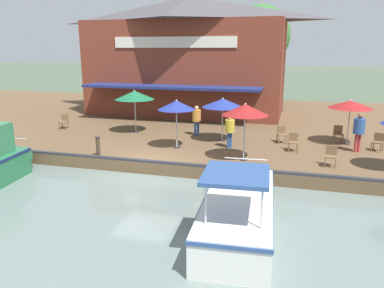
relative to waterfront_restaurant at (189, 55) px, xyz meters
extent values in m
plane|color=#4C5B47|center=(13.36, 1.86, -4.84)|extent=(220.00, 220.00, 0.00)
cube|color=brown|center=(2.36, 1.86, -4.54)|extent=(22.00, 56.00, 0.60)
cube|color=#2D2D33|center=(13.26, 1.86, -4.19)|extent=(0.20, 50.40, 0.10)
cube|color=brown|center=(-0.02, 0.00, -0.94)|extent=(7.23, 13.82, 6.59)
pyramid|color=#4C474C|center=(-0.02, 0.00, 3.23)|extent=(7.59, 14.51, 1.75)
cube|color=navy|center=(4.49, 0.00, -1.94)|extent=(1.80, 11.75, 0.16)
cube|color=silver|center=(3.63, 0.00, 0.87)|extent=(0.08, 8.29, 0.70)
cylinder|color=#B7B7B7|center=(7.63, 10.52, -3.19)|extent=(0.06, 0.06, 2.10)
cylinder|color=#2D2D33|center=(7.63, 10.52, -4.21)|extent=(0.36, 0.36, 0.06)
cone|color=maroon|center=(7.63, 10.52, -2.20)|extent=(2.14, 2.14, 0.40)
cone|color=white|center=(7.63, 10.52, -2.18)|extent=(1.33, 1.33, 0.32)
sphere|color=white|center=(7.63, 10.52, -2.00)|extent=(0.08, 0.08, 0.08)
cylinder|color=#B7B7B7|center=(10.63, 2.41, -3.15)|extent=(0.06, 0.06, 2.17)
cylinder|color=#2D2D33|center=(10.63, 2.41, -4.21)|extent=(0.36, 0.36, 0.06)
cone|color=navy|center=(10.63, 2.41, -2.14)|extent=(1.81, 1.81, 0.43)
cone|color=white|center=(10.63, 2.41, -2.12)|extent=(1.12, 1.12, 0.35)
sphere|color=white|center=(10.63, 2.41, -1.92)|extent=(0.08, 0.08, 0.08)
cylinder|color=#B7B7B7|center=(7.92, -0.96, -3.12)|extent=(0.06, 0.06, 2.23)
cylinder|color=#2D2D33|center=(7.92, -0.96, -4.21)|extent=(0.36, 0.36, 0.06)
cone|color=#19663D|center=(7.92, -0.96, -2.08)|extent=(2.23, 2.23, 0.49)
cone|color=silver|center=(7.92, -0.96, -2.06)|extent=(1.38, 1.38, 0.39)
sphere|color=silver|center=(7.92, -0.96, -1.84)|extent=(0.08, 0.08, 0.08)
cylinder|color=#B7B7B7|center=(11.83, 5.84, -3.09)|extent=(0.06, 0.06, 2.29)
cylinder|color=#2D2D33|center=(11.83, 5.84, -4.21)|extent=(0.36, 0.36, 0.06)
cone|color=maroon|center=(11.83, 5.84, -2.02)|extent=(1.99, 1.99, 0.46)
cone|color=white|center=(11.83, 5.84, -2.00)|extent=(1.23, 1.23, 0.37)
sphere|color=white|center=(11.83, 5.84, -1.79)|extent=(0.08, 0.08, 0.08)
cylinder|color=#B7B7B7|center=(8.63, 4.26, -3.20)|extent=(0.06, 0.06, 2.07)
cylinder|color=#2D2D33|center=(8.63, 4.26, -4.21)|extent=(0.36, 0.36, 0.06)
cone|color=navy|center=(8.63, 4.26, -2.23)|extent=(2.15, 2.15, 0.44)
cone|color=white|center=(8.63, 4.26, -2.21)|extent=(1.33, 1.33, 0.36)
sphere|color=white|center=(8.63, 4.26, -2.01)|extent=(0.08, 0.08, 0.08)
cube|color=brown|center=(12.05, 9.58, -4.02)|extent=(0.04, 0.04, 0.42)
cube|color=brown|center=(12.01, 9.19, -4.02)|extent=(0.04, 0.04, 0.42)
cube|color=brown|center=(11.65, 9.62, -4.02)|extent=(0.04, 0.04, 0.42)
cube|color=brown|center=(11.61, 9.22, -4.02)|extent=(0.04, 0.04, 0.42)
cube|color=brown|center=(11.83, 9.40, -3.81)|extent=(0.48, 0.48, 0.05)
cube|color=brown|center=(11.63, 9.42, -3.59)|extent=(0.08, 0.44, 0.40)
cube|color=brown|center=(8.42, 7.57, -4.02)|extent=(0.05, 0.05, 0.42)
cube|color=brown|center=(8.54, 7.19, -4.02)|extent=(0.05, 0.05, 0.42)
cube|color=brown|center=(8.04, 7.44, -4.02)|extent=(0.05, 0.05, 0.42)
cube|color=brown|center=(8.16, 7.06, -4.02)|extent=(0.05, 0.05, 0.42)
cube|color=brown|center=(8.29, 7.32, -3.81)|extent=(0.56, 0.56, 0.05)
cube|color=brown|center=(8.10, 7.25, -3.59)|extent=(0.18, 0.43, 0.40)
cube|color=brown|center=(9.98, 8.11, -4.02)|extent=(0.04, 0.04, 0.42)
cube|color=brown|center=(10.00, 7.71, -4.02)|extent=(0.04, 0.04, 0.42)
cube|color=brown|center=(9.58, 8.08, -4.02)|extent=(0.04, 0.04, 0.42)
cube|color=brown|center=(9.60, 7.68, -4.02)|extent=(0.04, 0.04, 0.42)
cube|color=brown|center=(9.79, 7.89, -3.81)|extent=(0.46, 0.46, 0.05)
cube|color=brown|center=(9.59, 7.88, -3.59)|extent=(0.07, 0.44, 0.40)
cube|color=brown|center=(8.37, -5.32, -4.02)|extent=(0.04, 0.04, 0.42)
cube|color=brown|center=(8.42, -5.72, -4.02)|extent=(0.04, 0.04, 0.42)
cube|color=brown|center=(7.97, -5.38, -4.02)|extent=(0.04, 0.04, 0.42)
cube|color=brown|center=(8.03, -5.77, -4.02)|extent=(0.04, 0.04, 0.42)
cube|color=brown|center=(8.20, -5.55, -3.81)|extent=(0.49, 0.49, 0.05)
cube|color=brown|center=(8.00, -5.57, -3.59)|extent=(0.10, 0.44, 0.40)
cube|color=brown|center=(7.50, 10.36, -4.02)|extent=(0.04, 0.04, 0.42)
cube|color=brown|center=(7.55, 9.96, -4.02)|extent=(0.04, 0.04, 0.42)
cube|color=brown|center=(7.10, 10.30, -4.02)|extent=(0.04, 0.04, 0.42)
cube|color=brown|center=(7.16, 9.91, -4.02)|extent=(0.04, 0.04, 0.42)
cube|color=brown|center=(7.33, 10.13, -3.81)|extent=(0.49, 0.49, 0.05)
cube|color=brown|center=(7.13, 10.10, -3.59)|extent=(0.10, 0.44, 0.40)
cube|color=brown|center=(8.96, 11.83, -4.02)|extent=(0.05, 0.05, 0.42)
cube|color=brown|center=(8.79, 11.46, -4.02)|extent=(0.05, 0.05, 0.42)
cube|color=brown|center=(8.59, 11.99, -4.02)|extent=(0.05, 0.05, 0.42)
cube|color=brown|center=(8.43, 11.63, -4.02)|extent=(0.05, 0.05, 0.42)
cube|color=brown|center=(8.69, 11.73, -3.81)|extent=(0.58, 0.58, 0.05)
cube|color=brown|center=(8.51, 11.81, -3.59)|extent=(0.22, 0.42, 0.40)
cylinder|color=#2D5193|center=(9.88, 4.93, -3.85)|extent=(0.13, 0.13, 0.78)
cylinder|color=#2D5193|center=(10.01, 4.84, -3.85)|extent=(0.13, 0.13, 0.78)
cylinder|color=gold|center=(9.94, 4.88, -3.15)|extent=(0.45, 0.45, 0.62)
sphere|color=#DBB28E|center=(9.94, 4.88, -2.74)|extent=(0.21, 0.21, 0.21)
cylinder|color=#B23338|center=(9.13, 10.71, -3.79)|extent=(0.13, 0.13, 0.88)
cylinder|color=#B23338|center=(9.04, 10.87, -3.79)|extent=(0.13, 0.13, 0.88)
cylinder|color=#2D5193|center=(9.09, 10.79, -3.00)|extent=(0.52, 0.52, 0.70)
sphere|color=brown|center=(9.09, 10.79, -2.53)|extent=(0.24, 0.24, 0.24)
cylinder|color=#2D5193|center=(7.74, 2.72, -3.83)|extent=(0.13, 0.13, 0.81)
cylinder|color=#2D5193|center=(7.82, 2.58, -3.83)|extent=(0.13, 0.13, 0.81)
cylinder|color=orange|center=(7.78, 2.65, -3.11)|extent=(0.47, 0.47, 0.64)
sphere|color=#DBB28E|center=(7.78, 2.65, -2.69)|extent=(0.22, 0.22, 0.22)
cube|color=white|center=(17.37, 6.45, -4.23)|extent=(5.58, 2.29, 1.05)
ellipsoid|color=white|center=(14.64, 6.27, -4.23)|extent=(2.05, 1.96, 1.05)
cube|color=#2D4C84|center=(17.37, 6.45, -3.79)|extent=(5.65, 2.34, 0.10)
cube|color=#2D4C84|center=(18.65, 6.54, -2.58)|extent=(1.95, 1.76, 0.10)
cylinder|color=silver|center=(19.16, 7.25, -3.14)|extent=(0.05, 0.05, 1.13)
cylinder|color=silver|center=(19.25, 5.90, -3.14)|extent=(0.05, 0.05, 1.13)
cylinder|color=silver|center=(14.41, 6.25, -3.41)|extent=(0.14, 1.54, 0.04)
ellipsoid|color=#287047|center=(14.52, -4.33, -4.20)|extent=(2.39, 2.68, 1.11)
cylinder|color=silver|center=(14.27, -4.36, -3.34)|extent=(0.26, 2.07, 0.04)
cylinder|color=#473323|center=(13.01, -0.54, -3.81)|extent=(0.18, 0.18, 0.86)
cylinder|color=#2D2D33|center=(13.01, -0.54, -3.36)|extent=(0.22, 0.22, 0.04)
cylinder|color=brown|center=(-4.78, 4.68, -2.31)|extent=(0.40, 0.40, 3.85)
sphere|color=#387033|center=(-4.78, 4.68, 1.48)|extent=(4.98, 4.98, 4.98)
sphere|color=#387033|center=(-3.79, 3.93, 0.98)|extent=(3.49, 3.49, 3.49)
camera|label=1|loc=(27.51, 7.84, 0.49)|focal=35.00mm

